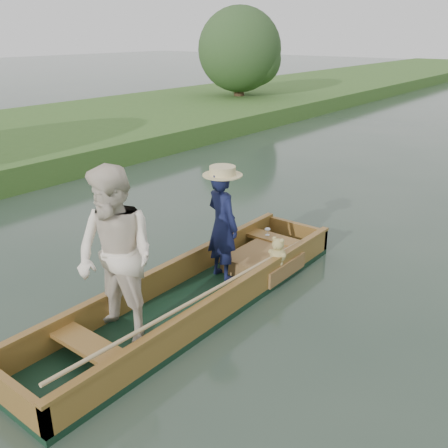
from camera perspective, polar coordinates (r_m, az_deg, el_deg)
The scene contains 2 objects.
ground at distance 6.43m, azimuth -3.36°, elevation -9.45°, with size 120.00×120.00×0.00m, color #283D30.
punt at distance 5.91m, azimuth -6.30°, elevation -4.69°, with size 1.22×5.00×2.04m.
Camera 1 is at (3.71, -4.10, 3.29)m, focal length 40.00 mm.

